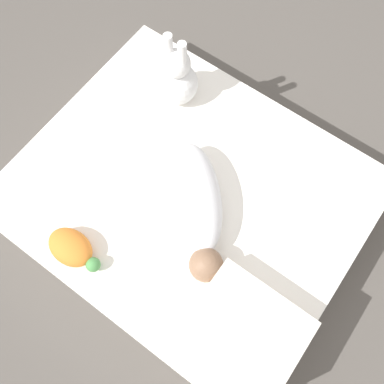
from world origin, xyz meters
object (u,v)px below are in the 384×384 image
object	(u,v)px
swaddled_baby	(197,206)
pillow	(244,334)
bunny_plush	(177,78)
turtle_plush	(72,248)

from	to	relation	value
swaddled_baby	pillow	bearing A→B (deg)	11.01
pillow	bunny_plush	distance (m)	0.93
pillow	turtle_plush	distance (m)	0.62
pillow	turtle_plush	world-z (taller)	pillow
pillow	bunny_plush	bearing A→B (deg)	139.41
swaddled_baby	pillow	distance (m)	0.44
bunny_plush	turtle_plush	world-z (taller)	bunny_plush
pillow	bunny_plush	world-z (taller)	bunny_plush
swaddled_baby	bunny_plush	distance (m)	0.49
bunny_plush	turtle_plush	xyz separation A→B (m)	(0.09, -0.71, -0.07)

